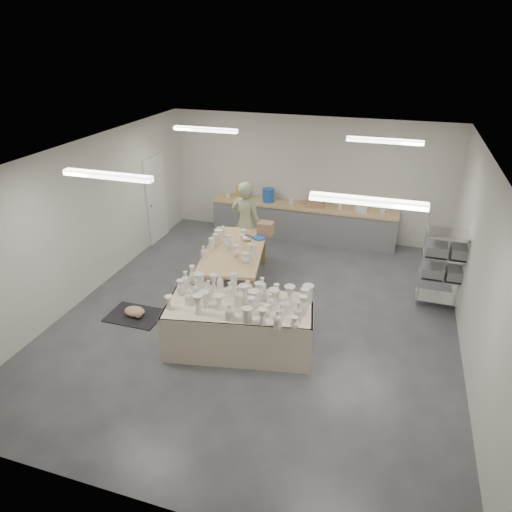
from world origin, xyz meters
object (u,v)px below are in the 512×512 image
(drying_table, at_px, (240,324))
(red_stool, at_px, (250,245))
(potter, at_px, (246,222))
(work_table, at_px, (237,248))

(drying_table, distance_m, red_stool, 3.49)
(drying_table, xyz_separation_m, potter, (-0.94, 3.09, 0.47))
(work_table, relative_size, potter, 1.29)
(red_stool, bearing_deg, work_table, -82.34)
(work_table, distance_m, red_stool, 1.50)
(drying_table, height_order, work_table, drying_table)
(drying_table, bearing_deg, potter, 96.25)
(work_table, distance_m, potter, 1.13)
(drying_table, height_order, red_stool, drying_table)
(potter, bearing_deg, red_stool, -84.05)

